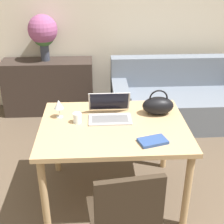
{
  "coord_description": "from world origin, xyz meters",
  "views": [
    {
      "loc": [
        -0.24,
        -1.57,
        2.03
      ],
      "look_at": [
        -0.11,
        0.74,
        0.88
      ],
      "focal_mm": 50.0,
      "sensor_mm": 36.0,
      "label": 1
    }
  ],
  "objects_px": {
    "chair": "(124,218)",
    "wine_glass": "(59,105)",
    "drinking_glass": "(77,118)",
    "flower_vase": "(43,32)",
    "laptop": "(110,111)",
    "handbag": "(158,105)",
    "couch": "(181,101)"
  },
  "relations": [
    {
      "from": "flower_vase",
      "to": "laptop",
      "type": "bearing_deg",
      "value": -65.1
    },
    {
      "from": "handbag",
      "to": "flower_vase",
      "type": "xyz_separation_m",
      "value": [
        -1.23,
        1.69,
        0.3
      ]
    },
    {
      "from": "flower_vase",
      "to": "drinking_glass",
      "type": "bearing_deg",
      "value": -74.1
    },
    {
      "from": "drinking_glass",
      "to": "handbag",
      "type": "relative_size",
      "value": 0.32
    },
    {
      "from": "chair",
      "to": "wine_glass",
      "type": "bearing_deg",
      "value": 109.46
    },
    {
      "from": "handbag",
      "to": "chair",
      "type": "bearing_deg",
      "value": -111.16
    },
    {
      "from": "couch",
      "to": "handbag",
      "type": "height_order",
      "value": "handbag"
    },
    {
      "from": "handbag",
      "to": "flower_vase",
      "type": "distance_m",
      "value": 2.11
    },
    {
      "from": "chair",
      "to": "drinking_glass",
      "type": "distance_m",
      "value": 0.97
    },
    {
      "from": "drinking_glass",
      "to": "flower_vase",
      "type": "distance_m",
      "value": 1.92
    },
    {
      "from": "laptop",
      "to": "handbag",
      "type": "relative_size",
      "value": 1.32
    },
    {
      "from": "laptop",
      "to": "wine_glass",
      "type": "height_order",
      "value": "laptop"
    },
    {
      "from": "chair",
      "to": "flower_vase",
      "type": "xyz_separation_m",
      "value": [
        -0.85,
        2.68,
        0.63
      ]
    },
    {
      "from": "chair",
      "to": "drinking_glass",
      "type": "bearing_deg",
      "value": 103.55
    },
    {
      "from": "couch",
      "to": "drinking_glass",
      "type": "bearing_deg",
      "value": -132.78
    },
    {
      "from": "couch",
      "to": "handbag",
      "type": "relative_size",
      "value": 6.65
    },
    {
      "from": "drinking_glass",
      "to": "flower_vase",
      "type": "xyz_separation_m",
      "value": [
        -0.52,
        1.81,
        0.34
      ]
    },
    {
      "from": "chair",
      "to": "wine_glass",
      "type": "xyz_separation_m",
      "value": [
        -0.49,
        0.97,
        0.37
      ]
    },
    {
      "from": "wine_glass",
      "to": "flower_vase",
      "type": "bearing_deg",
      "value": 101.75
    },
    {
      "from": "couch",
      "to": "drinking_glass",
      "type": "height_order",
      "value": "drinking_glass"
    },
    {
      "from": "drinking_glass",
      "to": "handbag",
      "type": "height_order",
      "value": "handbag"
    },
    {
      "from": "drinking_glass",
      "to": "wine_glass",
      "type": "relative_size",
      "value": 0.53
    },
    {
      "from": "wine_glass",
      "to": "flower_vase",
      "type": "height_order",
      "value": "flower_vase"
    },
    {
      "from": "chair",
      "to": "flower_vase",
      "type": "bearing_deg",
      "value": 100.15
    },
    {
      "from": "drinking_glass",
      "to": "handbag",
      "type": "distance_m",
      "value": 0.73
    },
    {
      "from": "wine_glass",
      "to": "handbag",
      "type": "bearing_deg",
      "value": 1.34
    },
    {
      "from": "wine_glass",
      "to": "drinking_glass",
      "type": "bearing_deg",
      "value": -33.93
    },
    {
      "from": "wine_glass",
      "to": "couch",
      "type": "bearing_deg",
      "value": 41.58
    },
    {
      "from": "laptop",
      "to": "wine_glass",
      "type": "bearing_deg",
      "value": 178.39
    },
    {
      "from": "chair",
      "to": "couch",
      "type": "height_order",
      "value": "chair"
    },
    {
      "from": "drinking_glass",
      "to": "flower_vase",
      "type": "relative_size",
      "value": 0.14
    },
    {
      "from": "wine_glass",
      "to": "chair",
      "type": "bearing_deg",
      "value": -63.13
    }
  ]
}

